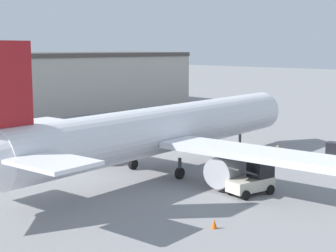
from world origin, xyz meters
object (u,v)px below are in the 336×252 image
(baggage_tug, at_px, (333,158))
(belt_loader_truck, at_px, (253,179))
(safety_cone_far, at_px, (214,224))
(ground_crew_worker, at_px, (278,153))
(airplane, at_px, (161,131))

(baggage_tug, relative_size, belt_loader_truck, 0.76)
(belt_loader_truck, distance_m, safety_cone_far, 7.94)
(ground_crew_worker, bearing_deg, belt_loader_truck, 130.51)
(ground_crew_worker, xyz_separation_m, belt_loader_truck, (-9.81, -4.52, 0.23))
(airplane, bearing_deg, ground_crew_worker, -32.03)
(airplane, height_order, baggage_tug, airplane)
(airplane, bearing_deg, belt_loader_truck, -95.01)
(ground_crew_worker, bearing_deg, airplane, 80.34)
(airplane, height_order, belt_loader_truck, airplane)
(airplane, height_order, safety_cone_far, airplane)
(baggage_tug, xyz_separation_m, belt_loader_truck, (-10.91, 0.35, 0.07))
(baggage_tug, bearing_deg, belt_loader_truck, 163.84)
(ground_crew_worker, distance_m, belt_loader_truck, 10.80)
(ground_crew_worker, height_order, safety_cone_far, ground_crew_worker)
(airplane, distance_m, ground_crew_worker, 11.46)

